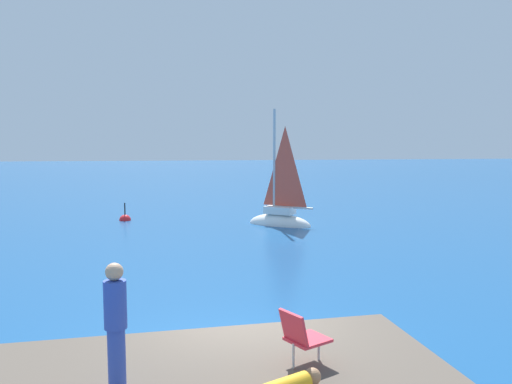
% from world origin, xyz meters
% --- Properties ---
extents(ground_plane, '(160.00, 160.00, 0.00)m').
position_xyz_m(ground_plane, '(0.00, 0.00, 0.00)').
color(ground_plane, navy).
extents(boulder_seaward, '(1.77, 1.60, 1.15)m').
position_xyz_m(boulder_seaward, '(-0.48, -0.22, 0.00)').
color(boulder_seaward, '#544647').
rests_on(boulder_seaward, ground).
extents(boulder_inland, '(0.75, 0.92, 0.58)m').
position_xyz_m(boulder_inland, '(-2.43, -0.15, 0.00)').
color(boulder_inland, brown).
rests_on(boulder_inland, ground).
extents(sailboat_near, '(3.09, 2.57, 5.78)m').
position_xyz_m(sailboat_near, '(3.16, 14.50, 0.31)').
color(sailboat_near, white).
rests_on(sailboat_near, ground).
extents(person_standing, '(0.28, 0.28, 1.62)m').
position_xyz_m(person_standing, '(-1.81, -2.52, 1.75)').
color(person_standing, '#334CB2').
rests_on(person_standing, shore_ledge).
extents(beach_chair, '(0.75, 0.71, 0.80)m').
position_xyz_m(beach_chair, '(0.61, -2.12, 1.33)').
color(beach_chair, '#E03342').
rests_on(beach_chair, shore_ledge).
extents(marker_buoy, '(0.56, 0.56, 1.13)m').
position_xyz_m(marker_buoy, '(-4.03, 16.76, 0.01)').
color(marker_buoy, red).
rests_on(marker_buoy, ground).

